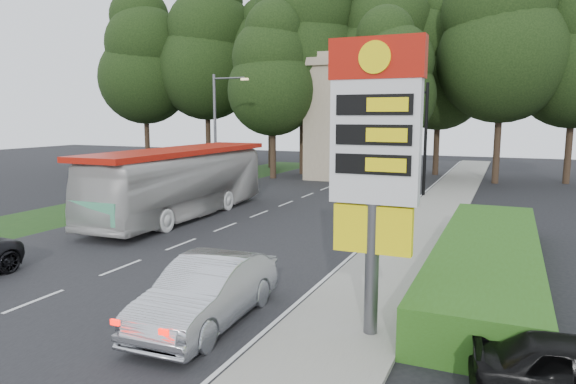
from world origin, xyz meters
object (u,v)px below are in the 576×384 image
at_px(traffic_signal_mast, 405,123).
at_px(monument, 323,116).
at_px(transit_bus, 181,183).
at_px(streetlight_signs, 218,126).
at_px(sedan_silver, 207,292).
at_px(gas_station_pylon, 375,148).

relative_size(traffic_signal_mast, monument, 0.72).
distance_m(traffic_signal_mast, transit_bus, 15.05).
relative_size(streetlight_signs, monument, 0.80).
relative_size(monument, sedan_silver, 2.00).
bearing_deg(traffic_signal_mast, monument, 142.00).
distance_m(traffic_signal_mast, streetlight_signs, 12.83).
xyz_separation_m(gas_station_pylon, monument, (-11.20, 28.01, 0.66)).
distance_m(gas_station_pylon, sedan_silver, 5.41).
height_order(traffic_signal_mast, streetlight_signs, streetlight_signs).
relative_size(transit_bus, sedan_silver, 2.50).
bearing_deg(gas_station_pylon, traffic_signal_mast, 99.09).
height_order(streetlight_signs, transit_bus, streetlight_signs).
bearing_deg(streetlight_signs, traffic_signal_mast, 8.92).
bearing_deg(gas_station_pylon, transit_bus, 140.55).
relative_size(gas_station_pylon, traffic_signal_mast, 0.95).
xyz_separation_m(transit_bus, sedan_silver, (8.62, -11.16, -0.93)).
height_order(gas_station_pylon, monument, monument).
height_order(streetlight_signs, monument, monument).
bearing_deg(transit_bus, monument, 83.58).
relative_size(traffic_signal_mast, sedan_silver, 1.43).
height_order(monument, transit_bus, monument).
distance_m(monument, sedan_silver, 30.04).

